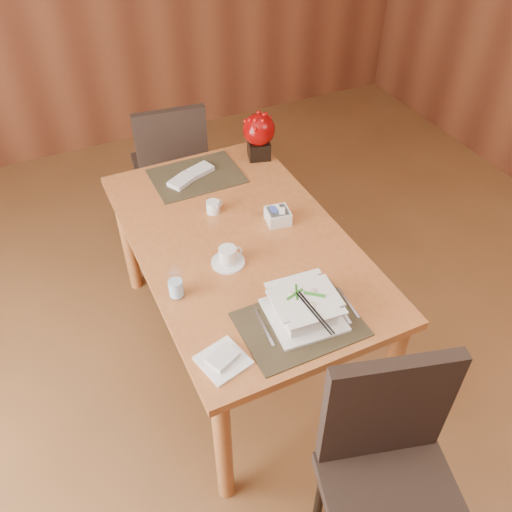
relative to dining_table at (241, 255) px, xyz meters
name	(u,v)px	position (x,y,z in m)	size (l,w,h in m)	color
ground	(296,437)	(0.00, -0.60, -0.65)	(6.00, 6.00, 0.00)	brown
dining_table	(241,255)	(0.00, 0.00, 0.00)	(0.90, 1.50, 0.75)	#B16331
placemat_near	(300,324)	(0.00, -0.55, 0.10)	(0.45, 0.33, 0.01)	black
placemat_far	(197,176)	(0.00, 0.55, 0.10)	(0.45, 0.33, 0.01)	black
soup_setting	(304,307)	(0.03, -0.52, 0.15)	(0.29, 0.29, 0.11)	white
coffee_cup	(228,257)	(-0.11, -0.12, 0.13)	(0.14, 0.14, 0.08)	white
water_glass	(175,282)	(-0.37, -0.21, 0.17)	(0.06, 0.06, 0.15)	white
creamer_jug	(213,207)	(-0.03, 0.24, 0.13)	(0.08, 0.08, 0.06)	white
sugar_caddy	(278,216)	(0.21, 0.04, 0.13)	(0.10, 0.10, 0.06)	white
berry_decor	(259,134)	(0.37, 0.58, 0.24)	(0.17, 0.17, 0.25)	black
napkins_far	(192,175)	(-0.02, 0.55, 0.11)	(0.26, 0.09, 0.02)	silver
bread_plate	(223,361)	(-0.33, -0.58, 0.10)	(0.16, 0.16, 0.01)	white
near_chair	(391,470)	(0.06, -1.10, -0.10)	(0.57, 0.57, 0.99)	black
far_chair	(171,163)	(0.02, 1.09, -0.13)	(0.48, 0.48, 0.92)	black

